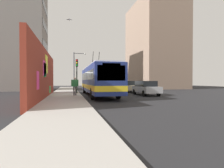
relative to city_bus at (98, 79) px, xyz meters
name	(u,v)px	position (x,y,z in m)	size (l,w,h in m)	color
ground_plane	(81,95)	(0.84, 1.80, -1.75)	(80.00, 80.00, 0.00)	#232326
sidewalk_slab	(66,95)	(0.84, 3.40, -1.67)	(48.00, 3.20, 0.15)	#ADA8A0
graffiti_wall	(44,74)	(-2.48, 5.15, 0.42)	(15.38, 0.32, 4.33)	maroon
building_far_left	(20,36)	(13.89, 11.00, 7.33)	(8.06, 8.10, 18.15)	gray
building_far_right	(154,46)	(17.59, -15.20, 7.38)	(13.93, 8.87, 18.25)	gray
city_bus	(98,79)	(0.00, 0.00, 0.00)	(12.72, 2.54, 4.91)	navy
parked_car_silver	(146,88)	(-0.71, -5.20, -0.91)	(4.19, 1.83, 1.58)	#B7B7BC
parked_car_champagne	(129,86)	(5.00, -5.20, -0.91)	(4.53, 1.86, 1.58)	#C6B793
parked_car_white	(119,85)	(10.49, -5.20, -0.91)	(4.62, 1.90, 1.58)	white
pedestrian_at_curb	(75,85)	(-1.07, 2.49, -0.53)	(0.24, 0.71, 1.79)	#595960
traffic_light	(77,70)	(2.23, 2.15, 1.08)	(0.49, 0.28, 3.96)	#2D382D
street_lamp	(76,68)	(10.48, 2.00, 1.90)	(0.44, 1.98, 5.99)	#4C4C51
flying_pigeons	(69,20)	(0.90, 3.00, 6.43)	(0.32, 0.55, 0.14)	gray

